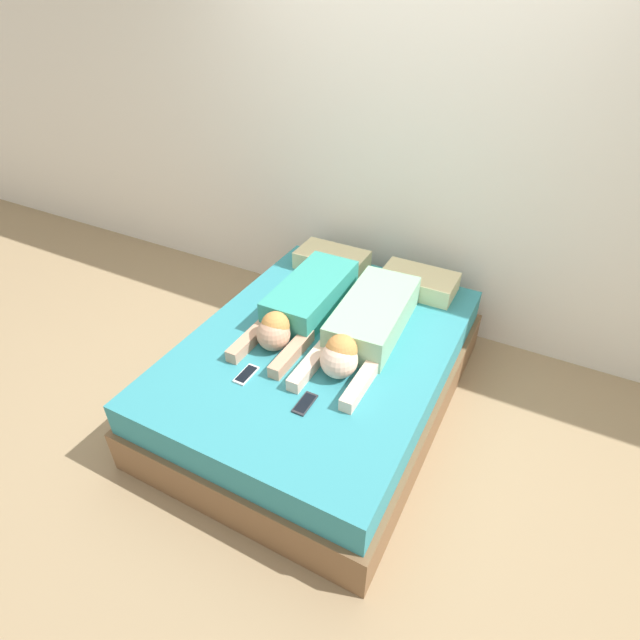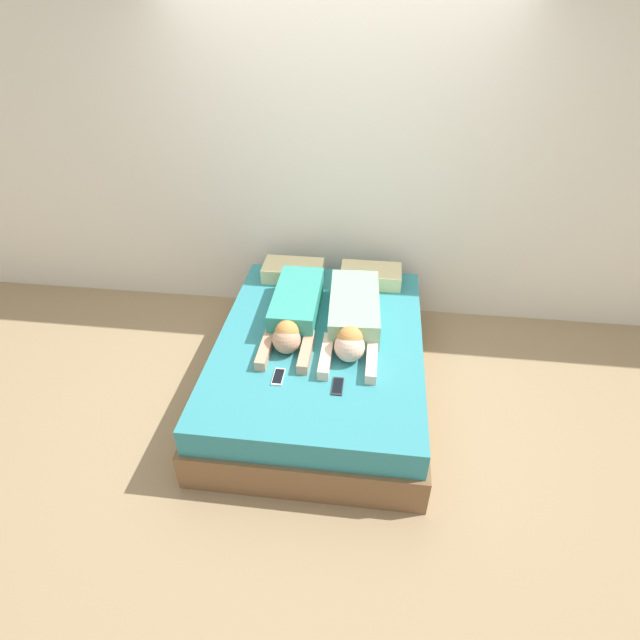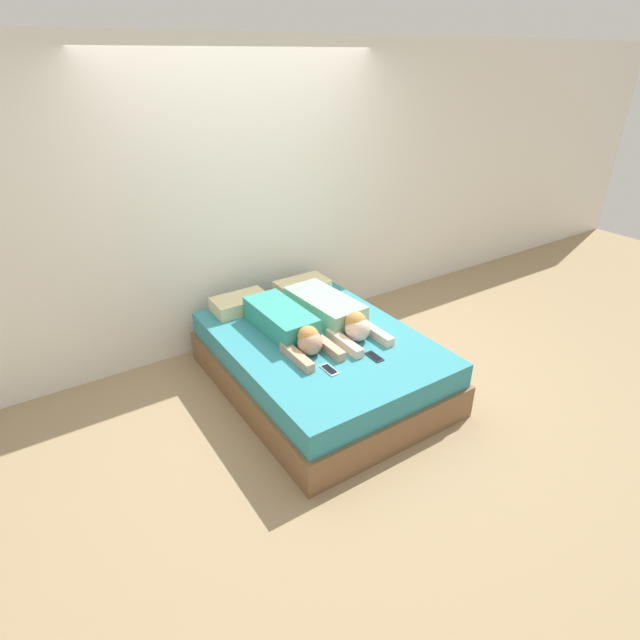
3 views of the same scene
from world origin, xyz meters
TOP-DOWN VIEW (x-y plane):
  - ground_plane at (0.00, 0.00)m, footprint 12.00×12.00m
  - wall_back at (0.00, 1.13)m, footprint 12.00×0.06m
  - bed at (0.00, 0.00)m, footprint 1.47×1.96m
  - pillow_head_left at (-0.32, 0.78)m, footprint 0.48×0.28m
  - pillow_head_right at (0.32, 0.78)m, footprint 0.48×0.28m
  - person_left at (-0.20, 0.16)m, footprint 0.34×1.02m
  - person_right at (0.22, 0.14)m, footprint 0.39×1.07m
  - cell_phone_left at (-0.21, -0.44)m, footprint 0.07×0.16m
  - cell_phone_right at (0.17, -0.48)m, footprint 0.07×0.16m

SIDE VIEW (x-z plane):
  - ground_plane at x=0.00m, z-range 0.00..0.00m
  - bed at x=0.00m, z-range 0.00..0.46m
  - cell_phone_left at x=-0.21m, z-range 0.46..0.47m
  - cell_phone_right at x=0.17m, z-range 0.46..0.47m
  - pillow_head_left at x=-0.32m, z-range 0.46..0.59m
  - pillow_head_right at x=0.32m, z-range 0.46..0.59m
  - person_right at x=0.22m, z-range 0.44..0.67m
  - person_left at x=-0.20m, z-range 0.45..0.67m
  - wall_back at x=0.00m, z-range 0.00..2.60m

